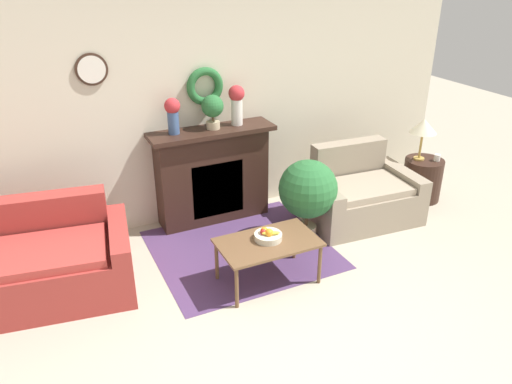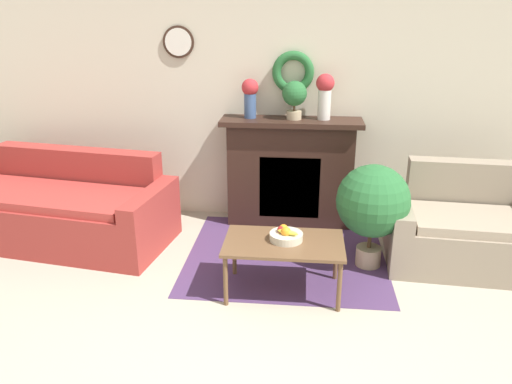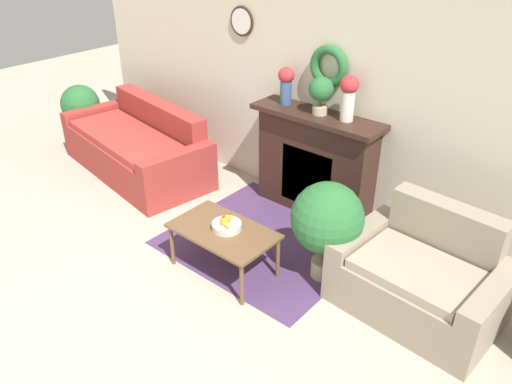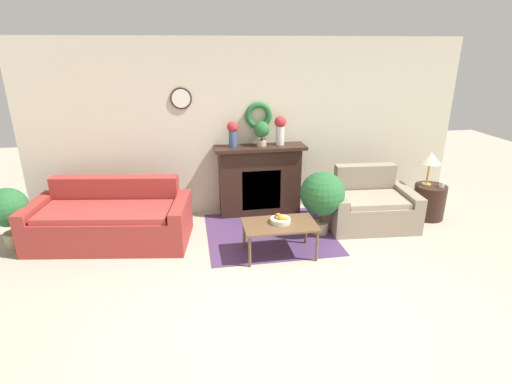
{
  "view_description": "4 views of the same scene",
  "coord_description": "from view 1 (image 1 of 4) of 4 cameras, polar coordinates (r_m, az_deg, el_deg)",
  "views": [
    {
      "loc": [
        -1.71,
        -2.35,
        2.86
      ],
      "look_at": [
        0.13,
        1.5,
        0.81
      ],
      "focal_mm": 35.0,
      "sensor_mm": 36.0,
      "label": 1
    },
    {
      "loc": [
        0.24,
        -2.32,
        2.15
      ],
      "look_at": [
        -0.15,
        1.56,
        0.71
      ],
      "focal_mm": 35.0,
      "sensor_mm": 36.0,
      "label": 2
    },
    {
      "loc": [
        2.68,
        -1.39,
        2.88
      ],
      "look_at": [
        0.25,
        1.48,
        0.75
      ],
      "focal_mm": 35.0,
      "sensor_mm": 36.0,
      "label": 3
    },
    {
      "loc": [
        -0.98,
        -3.3,
        2.6
      ],
      "look_at": [
        -0.16,
        1.45,
        0.8
      ],
      "focal_mm": 28.0,
      "sensor_mm": 36.0,
      "label": 4
    }
  ],
  "objects": [
    {
      "name": "ground_plane",
      "position": [
        4.07,
        7.93,
        -19.26
      ],
      "size": [
        16.0,
        16.0,
        0.0
      ],
      "primitive_type": "plane",
      "color": "#ADA38E"
    },
    {
      "name": "floor_rug",
      "position": [
        5.37,
        -1.68,
        -6.53
      ],
      "size": [
        1.8,
        1.66,
        0.01
      ],
      "color": "#4C335B",
      "rests_on": "ground_plane"
    },
    {
      "name": "wall_back",
      "position": [
        5.64,
        -7.07,
        9.95
      ],
      "size": [
        6.8,
        0.15,
        2.7
      ],
      "color": "beige",
      "rests_on": "ground_plane"
    },
    {
      "name": "fireplace",
      "position": [
        5.76,
        -4.97,
        2.01
      ],
      "size": [
        1.41,
        0.41,
        1.12
      ],
      "color": "#331E16",
      "rests_on": "ground_plane"
    },
    {
      "name": "couch_left",
      "position": [
        5.03,
        -26.3,
        -7.83
      ],
      "size": [
        2.23,
        1.26,
        0.83
      ],
      "rotation": [
        0.0,
        0.0,
        -0.15
      ],
      "color": "#9E332D",
      "rests_on": "ground_plane"
    },
    {
      "name": "loveseat_right",
      "position": [
        5.98,
        11.72,
        -0.33
      ],
      "size": [
        1.33,
        0.96,
        0.85
      ],
      "rotation": [
        0.0,
        0.0,
        -0.07
      ],
      "color": "gray",
      "rests_on": "ground_plane"
    },
    {
      "name": "coffee_table",
      "position": [
        4.68,
        1.39,
        -6.1
      ],
      "size": [
        0.94,
        0.56,
        0.44
      ],
      "color": "brown",
      "rests_on": "ground_plane"
    },
    {
      "name": "fruit_bowl",
      "position": [
        4.66,
        1.37,
        -4.98
      ],
      "size": [
        0.26,
        0.26,
        0.12
      ],
      "color": "beige",
      "rests_on": "coffee_table"
    },
    {
      "name": "side_table_by_loveseat",
      "position": [
        6.68,
        18.44,
        1.39
      ],
      "size": [
        0.48,
        0.48,
        0.53
      ],
      "color": "#331E16",
      "rests_on": "ground_plane"
    },
    {
      "name": "table_lamp",
      "position": [
        6.44,
        18.6,
        7.07
      ],
      "size": [
        0.33,
        0.33,
        0.52
      ],
      "color": "#B28E42",
      "rests_on": "side_table_by_loveseat"
    },
    {
      "name": "mug",
      "position": [
        6.59,
        19.99,
        3.72
      ],
      "size": [
        0.08,
        0.08,
        0.08
      ],
      "color": "silver",
      "rests_on": "side_table_by_loveseat"
    },
    {
      "name": "vase_on_mantel_left",
      "position": [
        5.37,
        -9.5,
        8.88
      ],
      "size": [
        0.17,
        0.17,
        0.39
      ],
      "color": "#3D5684",
      "rests_on": "fireplace"
    },
    {
      "name": "vase_on_mantel_right",
      "position": [
        5.6,
        -2.23,
        10.26
      ],
      "size": [
        0.18,
        0.18,
        0.45
      ],
      "color": "silver",
      "rests_on": "fireplace"
    },
    {
      "name": "potted_plant_on_mantel",
      "position": [
        5.49,
        -4.99,
        9.52
      ],
      "size": [
        0.24,
        0.24,
        0.38
      ],
      "color": "tan",
      "rests_on": "fireplace"
    },
    {
      "name": "potted_plant_floor_by_loveseat",
      "position": [
        5.3,
        5.96,
        0.18
      ],
      "size": [
        0.63,
        0.63,
        0.93
      ],
      "color": "tan",
      "rests_on": "ground_plane"
    }
  ]
}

